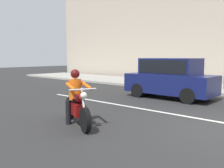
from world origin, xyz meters
The scene contains 3 objects.
ground_plane centered at (0.00, 0.00, 0.00)m, with size 80.00×80.00×0.00m, color #292929.
motorcycle_with_rider_orange_stripe centered at (-3.21, -1.98, 0.63)m, with size 2.02×1.07×1.52m.
parked_hatchback_navy centered at (-3.43, 3.66, 0.93)m, with size 3.94×1.76×1.80m.
Camera 1 is at (1.90, -6.23, 1.87)m, focal length 39.04 mm.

